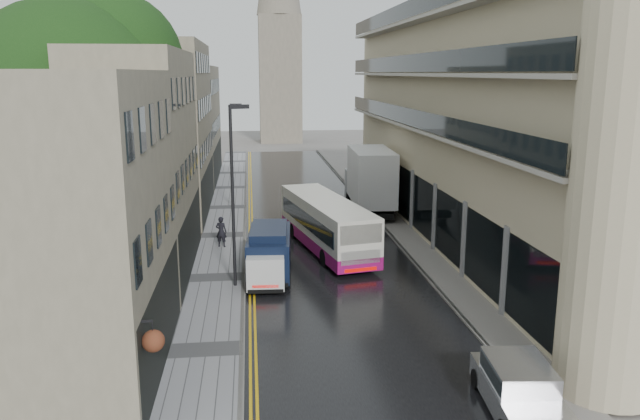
{
  "coord_description": "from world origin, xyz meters",
  "views": [
    {
      "loc": [
        -4.08,
        -10.64,
        10.04
      ],
      "look_at": [
        -0.85,
        18.0,
        3.67
      ],
      "focal_mm": 35.0,
      "sensor_mm": 36.0,
      "label": 1
    }
  ],
  "objects": [
    {
      "name": "white_van",
      "position": [
        -4.3,
        17.01,
        0.93
      ],
      "size": [
        1.91,
        4.11,
        1.82
      ],
      "primitive_type": null,
      "rotation": [
        0.0,
        0.0,
        -0.05
      ],
      "color": "silver",
      "rests_on": "road"
    },
    {
      "name": "pedestrian",
      "position": [
        -5.86,
        24.76,
        1.02
      ],
      "size": [
        0.76,
        0.61,
        1.8
      ],
      "primitive_type": "imported",
      "rotation": [
        0.0,
        0.0,
        2.83
      ],
      "color": "black",
      "rests_on": "left_sidewalk"
    },
    {
      "name": "road",
      "position": [
        0.0,
        27.5,
        0.01
      ],
      "size": [
        9.0,
        85.0,
        0.02
      ],
      "primitive_type": "cube",
      "color": "black",
      "rests_on": "ground"
    },
    {
      "name": "church_spire",
      "position": [
        0.5,
        82.0,
        20.0
      ],
      "size": [
        6.4,
        6.4,
        40.0
      ],
      "primitive_type": null,
      "color": "gray",
      "rests_on": "ground"
    },
    {
      "name": "old_shop_row",
      "position": [
        -9.45,
        30.0,
        6.0
      ],
      "size": [
        4.5,
        56.0,
        12.0
      ],
      "primitive_type": null,
      "color": "gray",
      "rests_on": "ground"
    },
    {
      "name": "left_sidewalk",
      "position": [
        -5.85,
        27.5,
        0.06
      ],
      "size": [
        2.7,
        85.0,
        0.12
      ],
      "primitive_type": "cube",
      "color": "gray",
      "rests_on": "ground"
    },
    {
      "name": "tree_near",
      "position": [
        -12.5,
        20.0,
        6.95
      ],
      "size": [
        10.56,
        10.56,
        13.89
      ],
      "primitive_type": null,
      "color": "black",
      "rests_on": "ground"
    },
    {
      "name": "tree_far",
      "position": [
        -12.2,
        33.0,
        6.23
      ],
      "size": [
        9.24,
        9.24,
        12.46
      ],
      "primitive_type": null,
      "color": "black",
      "rests_on": "ground"
    },
    {
      "name": "lamp_post_far",
      "position": [
        -5.43,
        35.59,
        3.96
      ],
      "size": [
        0.87,
        0.22,
        7.68
      ],
      "primitive_type": null,
      "rotation": [
        0.0,
        0.0,
        -0.04
      ],
      "color": "black",
      "rests_on": "left_sidewalk"
    },
    {
      "name": "silver_hatchback",
      "position": [
        2.76,
        4.25,
        0.82
      ],
      "size": [
        2.27,
        4.43,
        1.6
      ],
      "primitive_type": null,
      "rotation": [
        0.0,
        0.0,
        -0.1
      ],
      "color": "#ACABB0",
      "rests_on": "road"
    },
    {
      "name": "white_lorry",
      "position": [
        3.14,
        31.19,
        2.39
      ],
      "size": [
        3.09,
        9.13,
        4.74
      ],
      "primitive_type": null,
      "rotation": [
        0.0,
        0.0,
        -0.04
      ],
      "color": "white",
      "rests_on": "road"
    },
    {
      "name": "cream_bus",
      "position": [
        -0.33,
        20.68,
        1.49
      ],
      "size": [
        4.58,
        11.07,
        2.94
      ],
      "primitive_type": null,
      "rotation": [
        0.0,
        0.0,
        0.2
      ],
      "color": "silver",
      "rests_on": "road"
    },
    {
      "name": "navy_van",
      "position": [
        -4.3,
        17.97,
        1.33
      ],
      "size": [
        2.42,
        5.27,
        2.62
      ],
      "primitive_type": null,
      "rotation": [
        0.0,
        0.0,
        -0.07
      ],
      "color": "black",
      "rests_on": "road"
    },
    {
      "name": "modern_block",
      "position": [
        10.3,
        26.0,
        7.0
      ],
      "size": [
        8.0,
        40.0,
        14.0
      ],
      "primitive_type": null,
      "color": "tan",
      "rests_on": "ground"
    },
    {
      "name": "lamp_post_near",
      "position": [
        -4.93,
        17.87,
        4.35
      ],
      "size": [
        0.96,
        0.54,
        8.46
      ],
      "primitive_type": null,
      "rotation": [
        0.0,
        0.0,
        0.37
      ],
      "color": "black",
      "rests_on": "left_sidewalk"
    },
    {
      "name": "right_sidewalk",
      "position": [
        5.4,
        27.5,
        0.06
      ],
      "size": [
        1.8,
        85.0,
        0.12
      ],
      "primitive_type": "cube",
      "color": "slate",
      "rests_on": "ground"
    }
  ]
}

